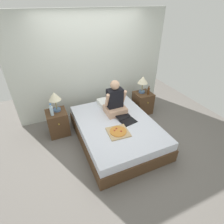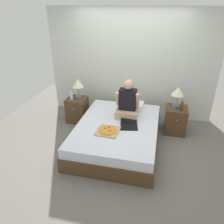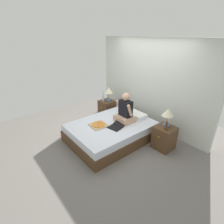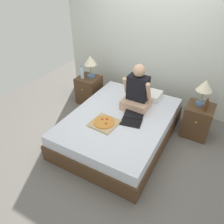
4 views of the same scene
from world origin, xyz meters
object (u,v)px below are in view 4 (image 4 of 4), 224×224
Objects in this scene: lamp_on_left_nightstand at (90,62)px; water_bottle at (82,73)px; person_seated at (137,93)px; nightstand_right at (197,120)px; beer_bottle at (206,106)px; laptop at (132,119)px; pizza_box at (104,123)px; nightstand_left at (89,90)px; bed at (120,127)px; lamp_on_right_nightstand at (205,87)px.

water_bottle is at bearing -130.60° from lamp_on_left_nightstand.
nightstand_right is at bearing 20.48° from person_seated.
laptop is at bearing -145.97° from beer_bottle.
pizza_box is (-0.24, -0.68, -0.27)m from person_seated.
lamp_on_left_nightstand is 1.96× the size of beer_bottle.
nightstand_left and nightstand_right have the same top height.
laptop is at bearing 40.94° from pizza_box.
nightstand_left is 1.47m from pizza_box.
bed is at bearing -33.20° from nightstand_left.
bed is 2.71× the size of person_seated.
lamp_on_left_nightstand is at bearing 131.38° from pizza_box.
water_bottle is 2.31m from lamp_on_right_nightstand.
laptop is at bearing -24.93° from water_bottle.
nightstand_right is 1.27× the size of lamp_on_right_nightstand.
laptop is (1.43, -0.66, -0.21)m from water_bottle.
water_bottle is (-0.08, -0.09, 0.40)m from nightstand_left.
person_seated is (1.33, -0.28, 0.06)m from water_bottle.
lamp_on_left_nightstand is at bearing 49.40° from water_bottle.
beer_bottle is 1.63m from pizza_box.
water_bottle is 0.59× the size of laptop.
beer_bottle is at bearing 28.02° from bed.
water_bottle is at bearing -176.51° from lamp_on_right_nightstand.
person_seated reaches higher than nightstand_right.
nightstand_left is 1.00× the size of nightstand_right.
person_seated reaches higher than laptop.
nightstand_right is 1.19m from laptop.
laptop is at bearing -29.21° from nightstand_left.
nightstand_left is at bearing 146.80° from bed.
person_seated is at bearing 70.37° from pizza_box.
lamp_on_right_nightstand is 0.58× the size of person_seated.
water_bottle is at bearing 155.07° from laptop.
person_seated is at bearing -12.00° from water_bottle.
pizza_box is at bearing -137.72° from lamp_on_right_nightstand.
bed is 1.44m from water_bottle.
lamp_on_left_nightstand is 2.18m from lamp_on_right_nightstand.
lamp_on_right_nightstand reaches higher than beer_bottle.
water_bottle is 1.47m from pizza_box.
water_bottle is at bearing 168.00° from person_seated.
beer_bottle is (0.10, -0.15, -0.23)m from lamp_on_right_nightstand.
lamp_on_right_nightstand is 0.29m from beer_bottle.
nightstand_left is (-1.12, 0.74, 0.06)m from bed.
pizza_box is (1.01, -1.05, 0.19)m from nightstand_left.
lamp_on_right_nightstand is 1.26m from laptop.
nightstand_left is at bearing 177.53° from beer_bottle.
bed is 1.51m from lamp_on_right_nightstand.
pizza_box is (-0.34, -0.30, -0.00)m from laptop.
beer_bottle is at bearing 35.95° from pizza_box.
beer_bottle is at bearing -56.31° from lamp_on_right_nightstand.
nightstand_left is at bearing -178.71° from lamp_on_right_nightstand.
beer_bottle reaches higher than nightstand_right.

